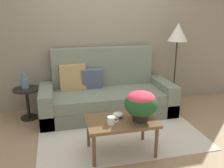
# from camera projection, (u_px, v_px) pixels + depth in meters

# --- Properties ---
(ground_plane) EXTENTS (14.00, 14.00, 0.00)m
(ground_plane) POSITION_uv_depth(u_px,v_px,m) (117.00, 129.00, 3.82)
(ground_plane) COLOR #997A56
(wall_back) EXTENTS (6.40, 0.12, 2.88)m
(wall_back) POSITION_uv_depth(u_px,v_px,m) (102.00, 29.00, 4.48)
(wall_back) COLOR gray
(wall_back) RESTS_ON ground
(area_rug) EXTENTS (2.38, 1.69, 0.01)m
(area_rug) POSITION_uv_depth(u_px,v_px,m) (119.00, 131.00, 3.75)
(area_rug) COLOR beige
(area_rug) RESTS_ON ground
(couch) EXTENTS (2.29, 0.95, 1.14)m
(couch) POSITION_uv_depth(u_px,v_px,m) (106.00, 95.00, 4.34)
(couch) COLOR #626B59
(couch) RESTS_ON ground
(coffee_table) EXTENTS (0.88, 0.57, 0.47)m
(coffee_table) POSITION_uv_depth(u_px,v_px,m) (121.00, 123.00, 3.07)
(coffee_table) COLOR brown
(coffee_table) RESTS_ON ground
(side_table) EXTENTS (0.44, 0.44, 0.54)m
(side_table) POSITION_uv_depth(u_px,v_px,m) (27.00, 98.00, 4.08)
(side_table) COLOR black
(side_table) RESTS_ON ground
(floor_lamp) EXTENTS (0.36, 0.36, 1.56)m
(floor_lamp) POSITION_uv_depth(u_px,v_px,m) (178.00, 37.00, 4.44)
(floor_lamp) COLOR #2D2823
(floor_lamp) RESTS_ON ground
(potted_plant) EXTENTS (0.41, 0.41, 0.37)m
(potted_plant) POSITION_uv_depth(u_px,v_px,m) (141.00, 103.00, 2.97)
(potted_plant) COLOR black
(potted_plant) RESTS_ON coffee_table
(coffee_mug) EXTENTS (0.14, 0.09, 0.10)m
(coffee_mug) POSITION_uv_depth(u_px,v_px,m) (111.00, 121.00, 2.92)
(coffee_mug) COLOR white
(coffee_mug) RESTS_ON coffee_table
(snack_bowl) EXTENTS (0.13, 0.13, 0.07)m
(snack_bowl) POSITION_uv_depth(u_px,v_px,m) (118.00, 115.00, 3.11)
(snack_bowl) COLOR silver
(snack_bowl) RESTS_ON coffee_table
(table_vase) EXTENTS (0.12, 0.12, 0.26)m
(table_vase) POSITION_uv_depth(u_px,v_px,m) (25.00, 82.00, 4.01)
(table_vase) COLOR slate
(table_vase) RESTS_ON side_table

